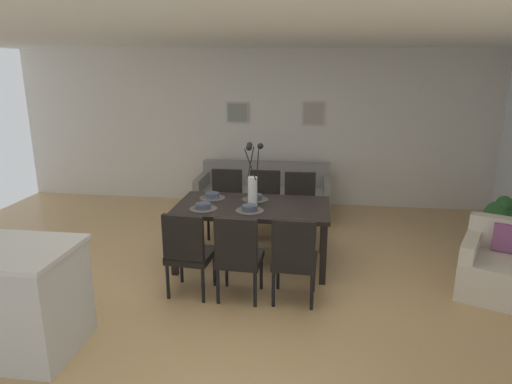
% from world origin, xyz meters
% --- Properties ---
extents(ground_plane, '(9.00, 9.00, 0.00)m').
position_xyz_m(ground_plane, '(0.00, 0.00, 0.00)').
color(ground_plane, tan).
extents(back_wall_panel, '(9.00, 0.10, 2.60)m').
position_xyz_m(back_wall_panel, '(0.00, 3.25, 1.30)').
color(back_wall_panel, silver).
rests_on(back_wall_panel, ground).
extents(ceiling_panel, '(9.00, 7.20, 0.08)m').
position_xyz_m(ceiling_panel, '(0.00, 0.40, 2.64)').
color(ceiling_panel, white).
extents(dining_table, '(1.80, 0.99, 0.74)m').
position_xyz_m(dining_table, '(-0.01, 0.61, 0.67)').
color(dining_table, black).
rests_on(dining_table, ground).
extents(dining_chair_near_left, '(0.47, 0.47, 0.92)m').
position_xyz_m(dining_chair_near_left, '(-0.55, -0.28, 0.51)').
color(dining_chair_near_left, black).
rests_on(dining_chair_near_left, ground).
extents(dining_chair_near_right, '(0.44, 0.44, 0.92)m').
position_xyz_m(dining_chair_near_right, '(-0.53, 1.54, 0.51)').
color(dining_chair_near_right, black).
rests_on(dining_chair_near_right, ground).
extents(dining_chair_far_left, '(0.45, 0.45, 0.92)m').
position_xyz_m(dining_chair_far_left, '(-0.02, -0.30, 0.51)').
color(dining_chair_far_left, black).
rests_on(dining_chair_far_left, ground).
extents(dining_chair_far_right, '(0.45, 0.45, 0.92)m').
position_xyz_m(dining_chair_far_right, '(0.02, 1.54, 0.51)').
color(dining_chair_far_right, black).
rests_on(dining_chair_far_right, ground).
extents(dining_chair_mid_left, '(0.45, 0.45, 0.92)m').
position_xyz_m(dining_chair_mid_left, '(0.54, -0.28, 0.51)').
color(dining_chair_mid_left, black).
rests_on(dining_chair_mid_left, ground).
extents(dining_chair_mid_right, '(0.46, 0.46, 0.92)m').
position_xyz_m(dining_chair_mid_right, '(0.51, 1.49, 0.51)').
color(dining_chair_mid_right, black).
rests_on(dining_chair_mid_right, ground).
extents(centerpiece_vase, '(0.21, 0.23, 0.73)m').
position_xyz_m(centerpiece_vase, '(-0.01, 0.62, 1.02)').
color(centerpiece_vase, white).
rests_on(centerpiece_vase, dining_table).
extents(placemat_near_left, '(0.32, 0.32, 0.01)m').
position_xyz_m(placemat_near_left, '(-0.55, 0.39, 0.74)').
color(placemat_near_left, '#4C4742').
rests_on(placemat_near_left, dining_table).
extents(bowl_near_left, '(0.17, 0.17, 0.07)m').
position_xyz_m(bowl_near_left, '(-0.55, 0.39, 0.78)').
color(bowl_near_left, '#475166').
rests_on(bowl_near_left, dining_table).
extents(placemat_near_right, '(0.32, 0.32, 0.01)m').
position_xyz_m(placemat_near_right, '(-0.55, 0.84, 0.74)').
color(placemat_near_right, '#4C4742').
rests_on(placemat_near_right, dining_table).
extents(bowl_near_right, '(0.17, 0.17, 0.07)m').
position_xyz_m(bowl_near_right, '(-0.55, 0.84, 0.78)').
color(bowl_near_right, '#475166').
rests_on(bowl_near_right, dining_table).
extents(placemat_far_left, '(0.32, 0.32, 0.01)m').
position_xyz_m(placemat_far_left, '(-0.01, 0.39, 0.74)').
color(placemat_far_left, '#4C4742').
rests_on(placemat_far_left, dining_table).
extents(bowl_far_left, '(0.17, 0.17, 0.07)m').
position_xyz_m(bowl_far_left, '(-0.01, 0.39, 0.78)').
color(bowl_far_left, '#475166').
rests_on(bowl_far_left, dining_table).
extents(placemat_far_right, '(0.32, 0.32, 0.01)m').
position_xyz_m(placemat_far_right, '(-0.01, 0.84, 0.74)').
color(placemat_far_right, '#4C4742').
rests_on(placemat_far_right, dining_table).
extents(bowl_far_right, '(0.17, 0.17, 0.07)m').
position_xyz_m(bowl_far_right, '(-0.01, 0.84, 0.78)').
color(bowl_far_right, '#475166').
rests_on(bowl_far_right, dining_table).
extents(sofa, '(2.10, 0.84, 0.80)m').
position_xyz_m(sofa, '(-0.11, 2.54, 0.28)').
color(sofa, gray).
rests_on(sofa, ground).
extents(armchair, '(1.05, 1.05, 0.75)m').
position_xyz_m(armchair, '(2.70, 0.23, 0.29)').
color(armchair, beige).
rests_on(armchair, ground).
extents(kitchen_island, '(1.20, 0.79, 0.92)m').
position_xyz_m(kitchen_island, '(-1.79, -1.38, 0.46)').
color(kitchen_island, silver).
rests_on(kitchen_island, ground).
extents(framed_picture_left, '(0.38, 0.03, 0.35)m').
position_xyz_m(framed_picture_left, '(-0.64, 3.18, 1.56)').
color(framed_picture_left, '#B2ADA3').
extents(framed_picture_center, '(0.35, 0.03, 0.39)m').
position_xyz_m(framed_picture_center, '(0.63, 3.18, 1.56)').
color(framed_picture_center, '#B2ADA3').
extents(potted_plant, '(0.36, 0.36, 0.67)m').
position_xyz_m(potted_plant, '(3.16, 1.71, 0.37)').
color(potted_plant, brown).
rests_on(potted_plant, ground).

